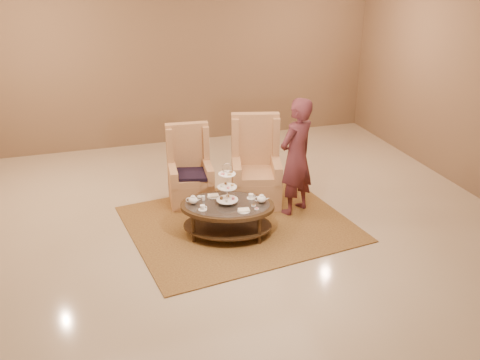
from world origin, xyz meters
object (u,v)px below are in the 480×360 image
object	(u,v)px
armchair_right	(256,173)
person	(296,157)
tea_table	(227,210)
armchair_left	(190,176)

from	to	relation	value
armchair_right	person	distance (m)	0.81
tea_table	armchair_right	bearing A→B (deg)	72.11
tea_table	armchair_right	world-z (taller)	armchair_right
person	tea_table	bearing A→B (deg)	-10.19
armchair_left	person	distance (m)	1.68
armchair_right	person	size ratio (longest dim) A/B	0.77
tea_table	armchair_left	distance (m)	1.25
armchair_left	person	xyz separation A→B (m)	(1.38, -0.84, 0.47)
tea_table	armchair_right	distance (m)	1.18
tea_table	person	xyz separation A→B (m)	(1.14, 0.38, 0.48)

